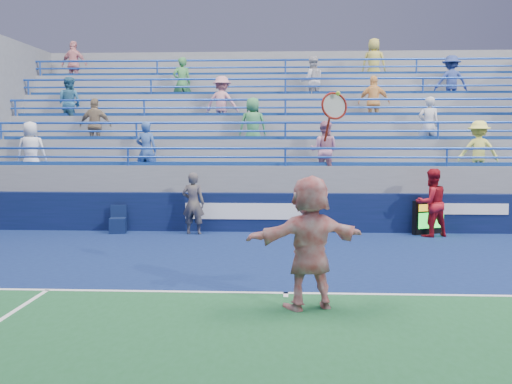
# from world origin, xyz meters

# --- Properties ---
(ground) EXTENTS (120.00, 120.00, 0.00)m
(ground) POSITION_xyz_m (0.00, 0.00, 0.00)
(ground) COLOR #333538
(sponsor_wall) EXTENTS (18.00, 0.32, 1.10)m
(sponsor_wall) POSITION_xyz_m (0.00, 6.50, 0.55)
(sponsor_wall) COLOR #091635
(sponsor_wall) RESTS_ON ground
(bleacher_stand) EXTENTS (18.00, 5.60, 6.13)m
(bleacher_stand) POSITION_xyz_m (-0.01, 10.27, 1.55)
(bleacher_stand) COLOR slate
(bleacher_stand) RESTS_ON ground
(serve_speed_board) EXTENTS (1.31, 0.68, 0.94)m
(serve_speed_board) POSITION_xyz_m (4.11, 6.33, 0.47)
(serve_speed_board) COLOR black
(serve_speed_board) RESTS_ON ground
(judge_chair) EXTENTS (0.50, 0.50, 0.77)m
(judge_chair) POSITION_xyz_m (-4.63, 6.03, 0.25)
(judge_chair) COLOR #0C183C
(judge_chair) RESTS_ON ground
(tennis_player) EXTENTS (2.01, 1.24, 3.32)m
(tennis_player) POSITION_xyz_m (0.36, -0.79, 1.04)
(tennis_player) COLOR white
(tennis_player) RESTS_ON ground
(line_judge) EXTENTS (0.67, 0.48, 1.71)m
(line_judge) POSITION_xyz_m (-2.51, 5.95, 0.86)
(line_judge) COLOR #141737
(line_judge) RESTS_ON ground
(ball_girl) EXTENTS (1.07, 0.96, 1.83)m
(ball_girl) POSITION_xyz_m (3.89, 5.87, 0.92)
(ball_girl) COLOR #A5121E
(ball_girl) RESTS_ON ground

